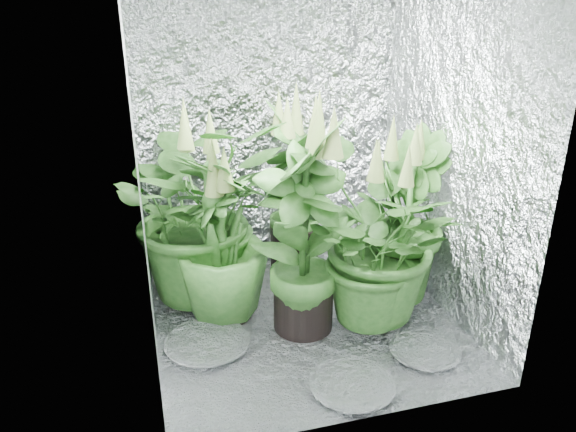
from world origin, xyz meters
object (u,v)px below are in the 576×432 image
at_px(plant_c, 404,219).
at_px(plant_d, 221,240).
at_px(circulation_fan, 385,259).
at_px(plant_a, 198,209).
at_px(plant_b, 295,189).
at_px(plant_e, 378,241).
at_px(plant_f, 304,230).

height_order(plant_c, plant_d, plant_c).
xyz_separation_m(plant_c, circulation_fan, (-0.00, 0.19, -0.34)).
height_order(plant_a, plant_d, plant_a).
relative_size(plant_a, plant_b, 1.00).
bearing_deg(plant_c, plant_d, 176.33).
bearing_deg(plant_e, plant_f, 171.28).
height_order(plant_b, plant_d, plant_b).
bearing_deg(plant_f, plant_b, 77.68).
bearing_deg(circulation_fan, plant_b, 135.05).
height_order(plant_e, circulation_fan, plant_e).
xyz_separation_m(plant_f, circulation_fan, (0.63, 0.35, -0.43)).
bearing_deg(plant_a, circulation_fan, -6.56).
xyz_separation_m(plant_c, plant_e, (-0.25, -0.22, -0.00)).
bearing_deg(plant_e, plant_b, 106.62).
xyz_separation_m(plant_a, circulation_fan, (1.11, -0.13, -0.40)).
bearing_deg(plant_c, plant_f, -165.62).
xyz_separation_m(plant_d, plant_e, (0.77, -0.29, 0.03)).
bearing_deg(plant_a, plant_e, -32.05).
bearing_deg(plant_c, plant_e, -138.91).
distance_m(plant_c, plant_e, 0.34).
bearing_deg(plant_d, circulation_fan, 6.85).
bearing_deg(plant_b, plant_e, -73.38).
height_order(plant_c, plant_f, plant_f).
bearing_deg(plant_f, plant_c, 14.38).
bearing_deg(plant_f, plant_a, 134.88).
distance_m(plant_f, circulation_fan, 0.84).
relative_size(plant_a, plant_c, 1.08).
xyz_separation_m(plant_a, plant_c, (1.11, -0.32, -0.06)).
height_order(plant_c, plant_e, plant_c).
relative_size(plant_e, circulation_fan, 3.25).
bearing_deg(plant_d, plant_f, -30.25).
relative_size(plant_b, plant_d, 1.12).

